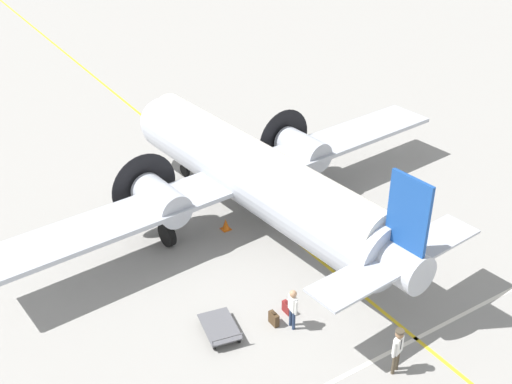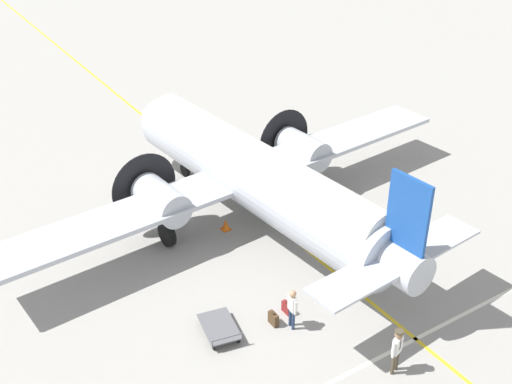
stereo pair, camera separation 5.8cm
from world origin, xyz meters
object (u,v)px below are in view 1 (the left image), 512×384
at_px(suitcase_upright_spare, 287,308).
at_px(traffic_cone, 226,225).
at_px(crew_foreground, 398,346).
at_px(airliner_main, 250,171).
at_px(passenger_boarding, 293,305).
at_px(baggage_cart, 220,327).
at_px(suitcase_near_door, 274,319).

distance_m(suitcase_upright_spare, traffic_cone, 6.24).
bearing_deg(crew_foreground, traffic_cone, -106.35).
height_order(airliner_main, suitcase_upright_spare, airliner_main).
relative_size(airliner_main, traffic_cone, 43.60).
bearing_deg(traffic_cone, crew_foreground, 2.11).
distance_m(airliner_main, traffic_cone, 2.68).
height_order(passenger_boarding, suitcase_upright_spare, passenger_boarding).
height_order(passenger_boarding, baggage_cart, passenger_boarding).
distance_m(baggage_cart, traffic_cone, 6.84).
relative_size(suitcase_near_door, suitcase_upright_spare, 1.10).
xyz_separation_m(crew_foreground, traffic_cone, (-10.56, -0.39, -0.87)).
distance_m(suitcase_near_door, baggage_cart, 2.01).
xyz_separation_m(airliner_main, suitcase_near_door, (6.43, -3.00, -2.36)).
height_order(suitcase_upright_spare, baggage_cart, baggage_cart).
bearing_deg(passenger_boarding, airliner_main, -12.62).
xyz_separation_m(suitcase_near_door, suitcase_upright_spare, (-0.27, 0.78, -0.02)).
bearing_deg(traffic_cone, suitcase_upright_spare, -8.59).
relative_size(suitcase_near_door, baggage_cart, 0.27).
height_order(airliner_main, traffic_cone, airliner_main).
distance_m(airliner_main, suitcase_near_door, 7.47).
bearing_deg(suitcase_upright_spare, baggage_cart, -97.70).
bearing_deg(crew_foreground, passenger_boarding, -84.20).
bearing_deg(baggage_cart, airliner_main, -29.18).
bearing_deg(passenger_boarding, suitcase_near_door, 51.00).
relative_size(suitcase_upright_spare, traffic_cone, 0.90).
relative_size(airliner_main, suitcase_near_door, 43.95).
xyz_separation_m(suitcase_upright_spare, traffic_cone, (-6.17, 0.93, 0.03)).
xyz_separation_m(passenger_boarding, traffic_cone, (-6.93, 1.25, -0.77)).
relative_size(airliner_main, baggage_cart, 11.76).
bearing_deg(passenger_boarding, crew_foreground, -148.25).
distance_m(passenger_boarding, baggage_cart, 2.73).
distance_m(crew_foreground, baggage_cart, 6.27).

